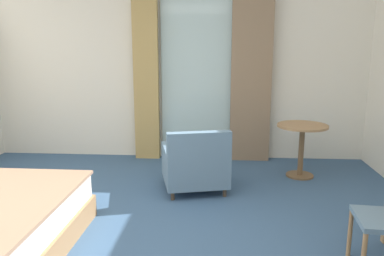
% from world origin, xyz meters
% --- Properties ---
extents(wall_back, '(5.95, 0.12, 2.71)m').
position_xyz_m(wall_back, '(0.00, 3.05, 1.35)').
color(wall_back, white).
rests_on(wall_back, ground).
extents(balcony_glass_door, '(1.13, 0.02, 2.38)m').
position_xyz_m(balcony_glass_door, '(0.34, 2.97, 1.19)').
color(balcony_glass_door, silver).
rests_on(balcony_glass_door, ground).
extents(curtain_panel_left, '(0.37, 0.10, 2.48)m').
position_xyz_m(curtain_panel_left, '(-0.45, 2.87, 1.24)').
color(curtain_panel_left, tan).
rests_on(curtain_panel_left, ground).
extents(curtain_panel_right, '(0.59, 0.10, 2.48)m').
position_xyz_m(curtain_panel_right, '(1.12, 2.87, 1.24)').
color(curtain_panel_right, '#897056').
rests_on(curtain_panel_right, ground).
extents(armchair_by_window, '(0.88, 0.89, 0.78)m').
position_xyz_m(armchair_by_window, '(0.37, 1.54, 0.32)').
color(armchair_by_window, slate).
rests_on(armchair_by_window, ground).
extents(round_cafe_table, '(0.66, 0.66, 0.71)m').
position_xyz_m(round_cafe_table, '(1.75, 2.14, 0.52)').
color(round_cafe_table, '#9E754C').
rests_on(round_cafe_table, ground).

